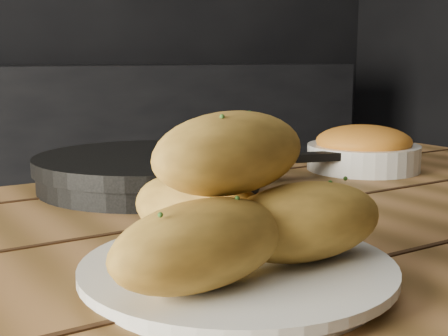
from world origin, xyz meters
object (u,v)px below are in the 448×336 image
Objects in this scene: skillet at (151,170)px; plate at (238,272)px; bowl at (363,150)px; bread_rolls at (235,207)px.

plate is at bearing -105.90° from skillet.
bowl is at bearing 35.11° from plate.
skillet is 0.35m from bowl.
skillet is at bearing 74.10° from plate.
plate is 0.57× the size of skillet.
bowl reaches higher than plate.
bread_rolls is at bearing -149.04° from plate.
bread_rolls is (-0.01, -0.00, 0.05)m from plate.
skillet is (0.11, 0.38, -0.04)m from bread_rolls.
bread_rolls reaches higher than plate.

